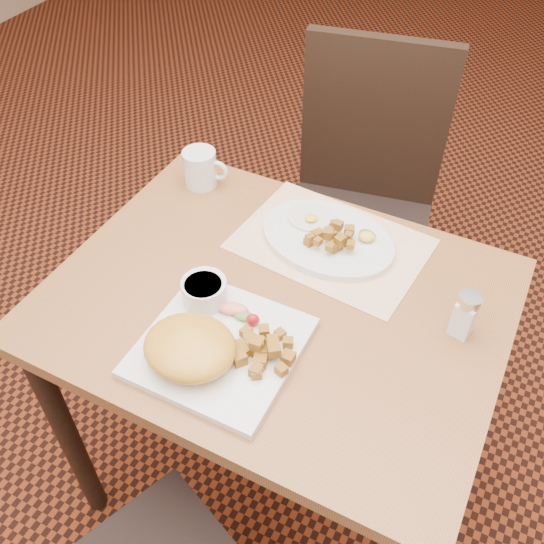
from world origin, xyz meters
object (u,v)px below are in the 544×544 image
(plate_square, at_px, (220,347))
(salt_shaker, at_px, (465,314))
(chair_far, at_px, (361,195))
(plate_oval, at_px, (328,239))
(coffee_mug, at_px, (201,168))
(table, at_px, (276,332))

(plate_square, height_order, salt_shaker, salt_shaker)
(chair_far, height_order, plate_oval, chair_far)
(plate_square, xyz_separation_m, plate_oval, (0.06, 0.36, 0.00))
(plate_oval, height_order, coffee_mug, coffee_mug)
(salt_shaker, bearing_deg, plate_oval, 159.79)
(plate_square, bearing_deg, chair_far, 91.02)
(table, xyz_separation_m, plate_square, (-0.03, -0.17, 0.12))
(salt_shaker, bearing_deg, plate_square, -147.70)
(plate_square, height_order, plate_oval, plate_oval)
(coffee_mug, bearing_deg, salt_shaker, -14.62)
(plate_oval, bearing_deg, salt_shaker, -20.21)
(plate_oval, xyz_separation_m, salt_shaker, (0.33, -0.12, 0.04))
(chair_far, xyz_separation_m, coffee_mug, (-0.28, -0.40, 0.26))
(plate_square, relative_size, plate_oval, 0.92)
(coffee_mug, bearing_deg, plate_square, -54.71)
(chair_far, bearing_deg, coffee_mug, 44.08)
(chair_far, distance_m, plate_square, 0.85)
(table, bearing_deg, chair_far, 94.10)
(chair_far, height_order, coffee_mug, chair_far)
(table, xyz_separation_m, plate_oval, (0.03, 0.20, 0.12))
(chair_far, xyz_separation_m, plate_square, (0.01, -0.82, 0.22))
(chair_far, bearing_deg, salt_shaker, 114.22)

